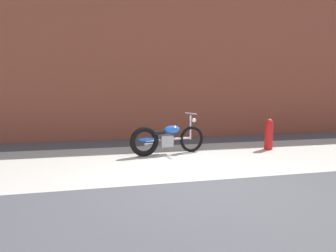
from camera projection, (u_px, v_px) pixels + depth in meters
ground_plane at (190, 182)px, 4.81m from camera, size 80.00×80.00×0.00m
sidewalk_slab at (167, 159)px, 6.50m from camera, size 36.00×3.50×0.01m
brick_building_wall at (145, 54)px, 9.52m from camera, size 36.00×0.50×5.74m
motorcycle_blue at (163, 139)px, 6.95m from camera, size 1.99×0.66×1.03m
fire_hydrant at (269, 134)px, 7.62m from camera, size 0.22×0.22×0.84m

